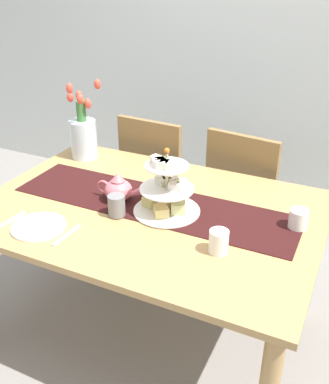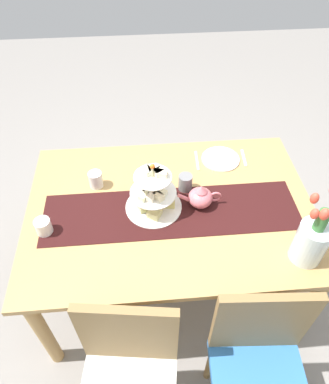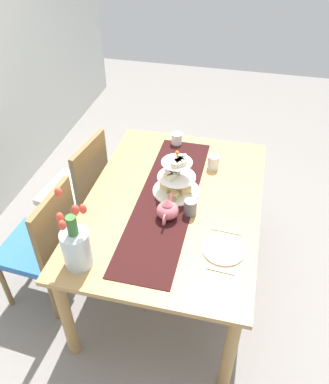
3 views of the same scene
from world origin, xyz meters
name	(u,v)px [view 3 (image 3 of 3)]	position (x,y,z in m)	size (l,w,h in m)	color
ground_plane	(172,276)	(0.00, 0.00, 0.00)	(8.00, 8.00, 0.00)	gray
dining_table	(173,212)	(0.00, 0.00, 0.64)	(1.54, 1.07, 0.74)	tan
chair_left	(44,243)	(-0.32, 0.76, 0.50)	(0.45, 0.45, 0.91)	olive
chair_right	(80,187)	(0.26, 0.76, 0.50)	(0.47, 0.47, 0.91)	olive
table_runner	(167,199)	(0.00, 0.04, 0.74)	(1.35, 0.35, 0.00)	black
tiered_cake_stand	(176,179)	(0.09, 0.00, 0.84)	(0.30, 0.30, 0.30)	beige
teapot	(167,210)	(-0.16, 0.00, 0.80)	(0.24, 0.13, 0.14)	#D66B75
tulip_vase	(76,245)	(-0.60, 0.37, 0.88)	(0.17, 0.17, 0.44)	silver
cream_jug	(177,139)	(0.64, 0.12, 0.78)	(0.08, 0.08, 0.09)	white
dinner_plate_left	(223,250)	(-0.34, -0.35, 0.74)	(0.23, 0.23, 0.01)	white
fork_left	(220,271)	(-0.49, -0.35, 0.74)	(0.02, 0.15, 0.01)	silver
knife_left	(226,231)	(-0.20, -0.35, 0.74)	(0.01, 0.17, 0.01)	silver
mug_grey	(190,207)	(-0.09, -0.12, 0.79)	(0.08, 0.08, 0.10)	slate
mug_white_text	(213,162)	(0.40, -0.19, 0.79)	(0.08, 0.08, 0.10)	white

